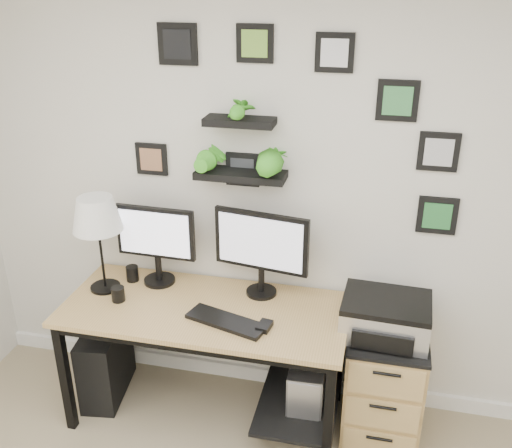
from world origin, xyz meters
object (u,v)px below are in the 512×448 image
(monitor_right, at_px, (261,247))
(printer, at_px, (385,317))
(mug, at_px, (118,294))
(table_lamp, at_px, (97,216))
(pc_tower_grey, at_px, (307,389))
(monitor_left, at_px, (156,240))
(pc_tower_black, at_px, (106,361))
(desk, at_px, (213,323))
(file_cabinet, at_px, (383,383))

(monitor_right, distance_m, printer, 0.78)
(mug, bearing_deg, table_lamp, 141.01)
(pc_tower_grey, bearing_deg, monitor_left, 172.39)
(pc_tower_black, relative_size, pc_tower_grey, 1.04)
(desk, height_order, mug, mug)
(desk, xyz_separation_m, monitor_left, (-0.39, 0.17, 0.41))
(monitor_right, distance_m, table_lamp, 0.94)
(desk, relative_size, printer, 3.35)
(pc_tower_black, relative_size, file_cabinet, 0.71)
(mug, xyz_separation_m, pc_tower_black, (-0.18, 0.08, -0.55))
(table_lamp, height_order, mug, table_lamp)
(table_lamp, relative_size, mug, 6.82)
(table_lamp, bearing_deg, pc_tower_black, -138.53)
(desk, height_order, pc_tower_black, desk)
(pc_tower_grey, relative_size, file_cabinet, 0.68)
(monitor_left, relative_size, pc_tower_black, 1.03)
(monitor_left, distance_m, pc_tower_black, 0.88)
(pc_tower_grey, bearing_deg, desk, -175.50)
(pc_tower_black, distance_m, file_cabinet, 1.70)
(desk, xyz_separation_m, table_lamp, (-0.67, 0.03, 0.59))
(pc_tower_black, bearing_deg, monitor_left, 19.81)
(file_cabinet, bearing_deg, monitor_left, 175.37)
(monitor_left, height_order, pc_tower_black, monitor_left)
(desk, bearing_deg, table_lamp, 177.21)
(table_lamp, height_order, pc_tower_black, table_lamp)
(desk, distance_m, table_lamp, 0.90)
(monitor_right, distance_m, file_cabinet, 1.04)
(monitor_right, bearing_deg, table_lamp, -171.05)
(printer, bearing_deg, table_lamp, -179.32)
(pc_tower_black, height_order, pc_tower_grey, pc_tower_black)
(monitor_left, relative_size, pc_tower_grey, 1.07)
(table_lamp, bearing_deg, pc_tower_grey, 0.50)
(table_lamp, xyz_separation_m, pc_tower_grey, (1.23, 0.01, -0.99))
(table_lamp, xyz_separation_m, pc_tower_black, (-0.04, -0.04, -0.98))
(monitor_left, bearing_deg, printer, -4.99)
(mug, xyz_separation_m, file_cabinet, (1.52, 0.14, -0.46))
(monitor_right, relative_size, printer, 1.15)
(file_cabinet, xyz_separation_m, printer, (-0.03, -0.01, 0.44))
(file_cabinet, height_order, printer, printer)
(desk, xyz_separation_m, monitor_right, (0.24, 0.18, 0.43))
(monitor_left, relative_size, mug, 5.76)
(mug, height_order, pc_tower_black, mug)
(monitor_left, height_order, mug, monitor_left)
(mug, bearing_deg, monitor_right, 18.20)
(monitor_left, xyz_separation_m, file_cabinet, (1.37, -0.11, -0.70))
(desk, height_order, file_cabinet, desk)
(pc_tower_black, distance_m, pc_tower_grey, 1.27)
(file_cabinet, bearing_deg, monitor_right, 170.90)
(monitor_right, xyz_separation_m, pc_tower_black, (-0.96, -0.18, -0.82))
(mug, bearing_deg, desk, 8.33)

